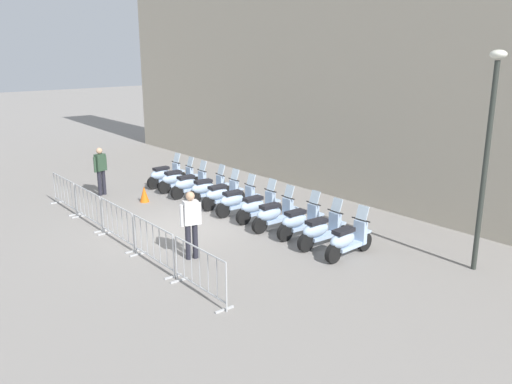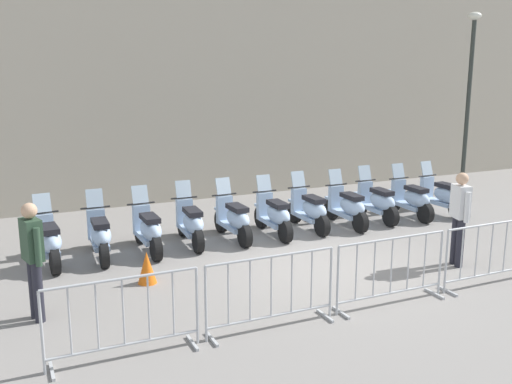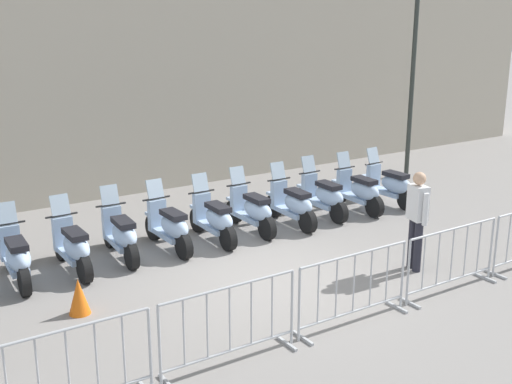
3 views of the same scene
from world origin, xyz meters
name	(u,v)px [view 2 (image 2 of 3)]	position (x,y,z in m)	size (l,w,h in m)	color
ground_plane	(326,266)	(0.00, 0.00, 0.00)	(120.00, 120.00, 0.00)	gray
motorcycle_0	(49,242)	(-4.27, 2.69, 0.45)	(0.56, 1.73, 1.24)	black
motorcycle_1	(100,236)	(-3.37, 2.58, 0.45)	(0.65, 1.72, 1.24)	black
motorcycle_2	(148,230)	(-2.46, 2.44, 0.45)	(0.59, 1.72, 1.24)	black
motorcycle_3	(191,223)	(-1.54, 2.46, 0.45)	(0.66, 1.72, 1.24)	black
motorcycle_4	(234,219)	(-0.63, 2.28, 0.45)	(0.57, 1.73, 1.24)	black
motorcycle_5	(274,215)	(0.27, 2.11, 0.45)	(0.62, 1.72, 1.24)	black
motorcycle_6	(310,210)	(1.19, 2.08, 0.45)	(0.60, 1.72, 1.24)	black
motorcycle_7	(347,207)	(2.08, 1.85, 0.45)	(0.62, 1.72, 1.24)	black
motorcycle_8	(377,202)	(3.01, 1.88, 0.45)	(0.62, 1.72, 1.24)	black
motorcycle_9	(411,199)	(3.90, 1.66, 0.45)	(0.63, 1.72, 1.24)	black
motorcycle_10	(441,196)	(4.82, 1.53, 0.45)	(0.56, 1.73, 1.24)	black
barrier_segment_0	(124,319)	(-4.26, -1.37, 0.52)	(1.93, 0.66, 1.07)	#B2B5B7
barrier_segment_1	(271,293)	(-2.25, -1.62, 0.52)	(1.93, 0.66, 1.07)	#B2B5B7
barrier_segment_2	(391,272)	(-0.24, -1.88, 0.52)	(1.93, 0.66, 1.07)	#B2B5B7
barrier_segment_3	(491,254)	(1.77, -2.13, 0.52)	(1.93, 0.66, 1.07)	#B2B5B7
street_lamp	(470,84)	(7.41, 3.01, 3.10)	(0.36, 0.36, 5.04)	#2D332D
officer_near_row_end	(33,255)	(-4.95, 0.38, 0.98)	(0.27, 0.55, 1.73)	#23232D
officer_mid_plaza	(460,213)	(2.08, -1.21, 0.98)	(0.33, 0.52, 1.73)	#23232D
traffic_cone	(147,268)	(-3.08, 0.91, 0.28)	(0.32, 0.32, 0.55)	orange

